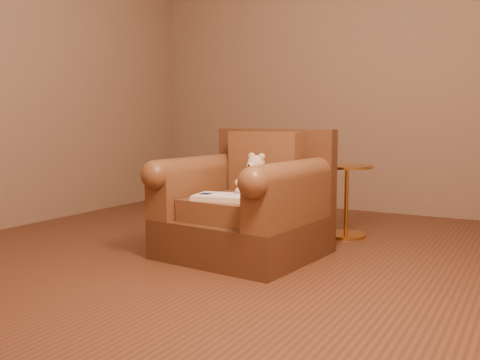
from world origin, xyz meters
The scene contains 5 objects.
floor centered at (0.00, 0.00, 0.00)m, with size 4.00×4.00×0.00m, color brown.
armchair centered at (0.11, -0.04, 0.32)m, with size 0.99×0.95×0.82m.
teddy_bear centered at (0.12, 0.04, 0.50)m, with size 0.20×0.23×0.28m.
guidebook centered at (0.09, -0.26, 0.41)m, with size 0.43×0.31×0.03m.
side_table centered at (0.50, 0.80, 0.29)m, with size 0.39×0.39×0.54m.
Camera 1 is at (1.76, -3.06, 0.88)m, focal length 40.00 mm.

